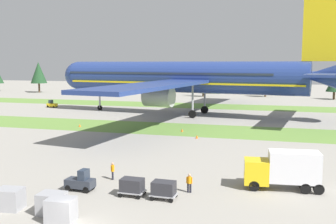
{
  "coord_description": "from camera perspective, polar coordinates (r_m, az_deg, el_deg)",
  "views": [
    {
      "loc": [
        13.1,
        -22.73,
        11.58
      ],
      "look_at": [
        -3.03,
        35.15,
        4.0
      ],
      "focal_mm": 41.77,
      "sensor_mm": 36.0,
      "label": 1
    }
  ],
  "objects": [
    {
      "name": "grass_strip_far",
      "position": [
        105.06,
        8.32,
        0.79
      ],
      "size": [
        320.0,
        12.92,
        0.01
      ],
      "primitive_type": "cube",
      "color": "olive",
      "rests_on": "ground"
    },
    {
      "name": "ground_crew_marshaller",
      "position": [
        35.59,
        3.13,
        -10.2
      ],
      "size": [
        0.56,
        0.36,
        1.74
      ],
      "rotation": [
        0.0,
        0.0,
        3.18
      ],
      "color": "black",
      "rests_on": "ground"
    },
    {
      "name": "catering_truck",
      "position": [
        37.67,
        16.51,
        -7.92
      ],
      "size": [
        7.15,
        2.98,
        3.58
      ],
      "rotation": [
        0.0,
        0.0,
        1.67
      ],
      "color": "yellow",
      "rests_on": "ground"
    },
    {
      "name": "baggage_tug",
      "position": [
        36.99,
        -12.61,
        -9.91
      ],
      "size": [
        2.63,
        1.35,
        1.97
      ],
      "rotation": [
        0.0,
        0.0,
        1.55
      ],
      "color": "#2D333D",
      "rests_on": "ground"
    },
    {
      "name": "grass_strip_near",
      "position": [
        68.04,
        4.25,
        -2.63
      ],
      "size": [
        320.0,
        12.92,
        0.01
      ],
      "primitive_type": "cube",
      "color": "olive",
      "rests_on": "ground"
    },
    {
      "name": "uld_container_2",
      "position": [
        34.15,
        -22.11,
        -11.67
      ],
      "size": [
        2.18,
        1.83,
        1.69
      ],
      "primitive_type": "cube",
      "rotation": [
        0.0,
        0.0,
        0.12
      ],
      "color": "#A3A3A8",
      "rests_on": "ground"
    },
    {
      "name": "taxiway_marker_2",
      "position": [
        60.43,
        4.24,
        -3.62
      ],
      "size": [
        0.44,
        0.44,
        0.52
      ],
      "primitive_type": "cone",
      "color": "orange",
      "rests_on": "ground"
    },
    {
      "name": "taxiway_marker_1",
      "position": [
        72.96,
        -12.75,
        -1.93
      ],
      "size": [
        0.44,
        0.44,
        0.49
      ],
      "primitive_type": "cone",
      "color": "orange",
      "rests_on": "ground"
    },
    {
      "name": "cargo_dolly_second",
      "position": [
        33.91,
        -0.63,
        -11.13
      ],
      "size": [
        2.23,
        1.55,
        1.55
      ],
      "rotation": [
        0.0,
        0.0,
        1.55
      ],
      "color": "#A3A3A8",
      "rests_on": "ground"
    },
    {
      "name": "airliner",
      "position": [
        86.53,
        3.07,
        5.11
      ],
      "size": [
        65.26,
        80.66,
        23.6
      ],
      "rotation": [
        0.0,
        0.0,
        1.44
      ],
      "color": "navy",
      "rests_on": "ground"
    },
    {
      "name": "uld_container_1",
      "position": [
        30.48,
        -15.35,
        -13.62
      ],
      "size": [
        2.14,
        1.78,
        1.76
      ],
      "primitive_type": "cube",
      "rotation": [
        0.0,
        0.0,
        0.09
      ],
      "color": "#A3A3A8",
      "rests_on": "ground"
    },
    {
      "name": "distant_tree_line",
      "position": [
        134.96,
        11.41,
        5.13
      ],
      "size": [
        201.38,
        10.94,
        12.55
      ],
      "color": "#4C3823",
      "rests_on": "ground"
    },
    {
      "name": "ground_crew_loader",
      "position": [
        39.7,
        -8.08,
        -8.42
      ],
      "size": [
        0.36,
        0.52,
        1.74
      ],
      "rotation": [
        0.0,
        0.0,
        5.11
      ],
      "color": "black",
      "rests_on": "ground"
    },
    {
      "name": "pushback_tractor",
      "position": [
        106.32,
        -16.59,
        1.08
      ],
      "size": [
        2.75,
        1.63,
        1.97
      ],
      "rotation": [
        0.0,
        0.0,
        4.58
      ],
      "color": "yellow",
      "rests_on": "ground"
    },
    {
      "name": "uld_container_3",
      "position": [
        32.09,
        -16.58,
        -12.68
      ],
      "size": [
        2.06,
        1.68,
        1.67
      ],
      "primitive_type": "cube",
      "rotation": [
        0.0,
        0.0,
        0.04
      ],
      "color": "#A3A3A8",
      "rests_on": "ground"
    },
    {
      "name": "cargo_dolly_lead",
      "position": [
        34.85,
        -5.27,
        -10.65
      ],
      "size": [
        2.23,
        1.55,
        1.55
      ],
      "rotation": [
        0.0,
        0.0,
        1.55
      ],
      "color": "#A3A3A8",
      "rests_on": "ground"
    },
    {
      "name": "taxiway_marker_0",
      "position": [
        66.21,
        2.07,
        -2.68
      ],
      "size": [
        0.44,
        0.44,
        0.47
      ],
      "primitive_type": "cone",
      "color": "orange",
      "rests_on": "ground"
    }
  ]
}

